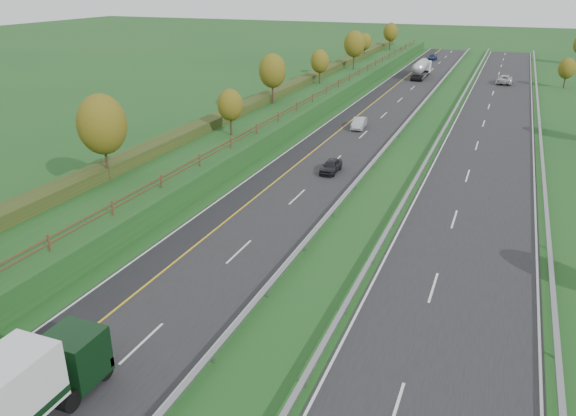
% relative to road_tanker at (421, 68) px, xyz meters
% --- Properties ---
extents(ground, '(400.00, 400.00, 0.00)m').
position_rel_road_tanker_xyz_m(ground, '(7.40, -52.60, -1.86)').
color(ground, '#1A491B').
rests_on(ground, ground).
extents(near_carriageway, '(10.50, 200.00, 0.04)m').
position_rel_road_tanker_xyz_m(near_carriageway, '(-0.60, -47.60, -1.84)').
color(near_carriageway, black).
rests_on(near_carriageway, ground).
extents(far_carriageway, '(10.50, 200.00, 0.04)m').
position_rel_road_tanker_xyz_m(far_carriageway, '(15.90, -47.60, -1.84)').
color(far_carriageway, black).
rests_on(far_carriageway, ground).
extents(hard_shoulder, '(3.00, 200.00, 0.04)m').
position_rel_road_tanker_xyz_m(hard_shoulder, '(-4.35, -47.60, -1.84)').
color(hard_shoulder, black).
rests_on(hard_shoulder, ground).
extents(lane_markings, '(26.75, 200.00, 0.01)m').
position_rel_road_tanker_xyz_m(lane_markings, '(5.80, -47.72, -1.81)').
color(lane_markings, silver).
rests_on(lane_markings, near_carriageway).
extents(embankment_left, '(12.00, 200.00, 2.00)m').
position_rel_road_tanker_xyz_m(embankment_left, '(-13.60, -47.60, -0.86)').
color(embankment_left, '#1A491B').
rests_on(embankment_left, ground).
extents(hedge_left, '(2.20, 180.00, 1.10)m').
position_rel_road_tanker_xyz_m(hedge_left, '(-15.60, -47.60, 0.69)').
color(hedge_left, '#263716').
rests_on(hedge_left, embankment_left).
extents(fence_left, '(0.12, 189.06, 1.20)m').
position_rel_road_tanker_xyz_m(fence_left, '(-9.10, -48.01, 0.87)').
color(fence_left, '#422B19').
rests_on(fence_left, embankment_left).
extents(median_barrier_near, '(0.32, 200.00, 0.71)m').
position_rel_road_tanker_xyz_m(median_barrier_near, '(5.10, -47.60, -1.25)').
color(median_barrier_near, gray).
rests_on(median_barrier_near, ground).
extents(median_barrier_far, '(0.32, 200.00, 0.71)m').
position_rel_road_tanker_xyz_m(median_barrier_far, '(10.20, -47.60, -1.25)').
color(median_barrier_far, gray).
rests_on(median_barrier_far, ground).
extents(outer_barrier_far, '(0.32, 200.00, 0.71)m').
position_rel_road_tanker_xyz_m(outer_barrier_far, '(21.70, -47.60, -1.25)').
color(outer_barrier_far, gray).
rests_on(outer_barrier_far, ground).
extents(trees_left, '(6.64, 164.30, 7.66)m').
position_rel_road_tanker_xyz_m(trees_left, '(-13.24, -50.97, 4.51)').
color(trees_left, '#2D2116').
rests_on(trees_left, embankment_left).
extents(road_tanker, '(2.40, 11.22, 3.46)m').
position_rel_road_tanker_xyz_m(road_tanker, '(0.00, 0.00, 0.00)').
color(road_tanker, silver).
rests_on(road_tanker, near_carriageway).
extents(car_dark_near, '(1.61, 3.93, 1.34)m').
position_rel_road_tanker_xyz_m(car_dark_near, '(1.38, -64.68, -1.15)').
color(car_dark_near, black).
rests_on(car_dark_near, near_carriageway).
extents(car_silver_mid, '(1.93, 4.51, 1.44)m').
position_rel_road_tanker_xyz_m(car_silver_mid, '(-0.73, -45.61, -1.10)').
color(car_silver_mid, '#A2A2A6').
rests_on(car_silver_mid, near_carriageway).
extents(car_small_far, '(2.01, 4.55, 1.30)m').
position_rel_road_tanker_xyz_m(car_small_far, '(-1.69, 27.93, -1.17)').
color(car_small_far, '#172148').
rests_on(car_small_far, near_carriageway).
extents(car_oncoming, '(2.75, 5.90, 1.64)m').
position_rel_road_tanker_xyz_m(car_oncoming, '(16.09, -1.45, -1.00)').
color(car_oncoming, silver).
rests_on(car_oncoming, far_carriageway).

